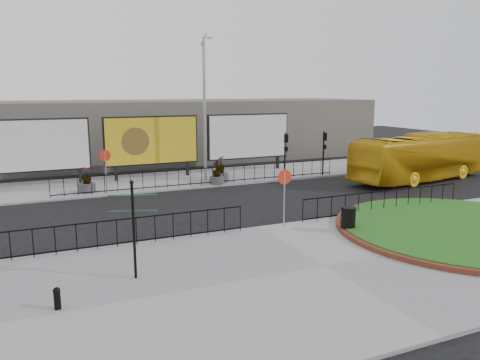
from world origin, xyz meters
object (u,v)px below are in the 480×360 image
litter_bin (348,219)px  planter_c (220,172)px  bus (421,157)px  billboard_mid (152,141)px  planter_a (87,183)px  lamp_post (205,107)px  fingerpost_sign (133,220)px  planter_b (217,176)px  bollard (57,297)px

litter_bin → planter_c: 12.33m
bus → planter_c: 13.16m
billboard_mid → planter_c: bearing=-37.7°
planter_a → lamp_post: bearing=6.8°
billboard_mid → bus: size_ratio=0.56×
lamp_post → fingerpost_sign: (-7.47, -14.49, -2.84)m
litter_bin → fingerpost_sign: bearing=-171.8°
bus → planter_a: bearing=69.1°
fingerpost_sign → planter_b: (7.64, 12.89, -1.37)m
bus → planter_a: size_ratio=7.54×
bus → planter_a: bus is taller
bollard → bus: bearing=24.4°
bus → planter_b: size_ratio=8.05×
billboard_mid → bollard: bearing=-111.0°
lamp_post → billboard_mid: bearing=146.7°
fingerpost_sign → planter_b: bearing=80.3°
bollard → planter_a: planter_a is taller
planter_a → bus: bearing=-12.4°
planter_b → planter_c: (0.53, 0.71, 0.09)m
billboard_mid → planter_a: size_ratio=4.25×
lamp_post → planter_b: lamp_post is taller
bus → bollard: bearing=105.9°
litter_bin → lamp_post: bearing=96.5°
bus → planter_c: size_ratio=6.80×
billboard_mid → lamp_post: size_ratio=0.67×
lamp_post → planter_c: 4.27m
bollard → planter_a: bearing=81.2°
lamp_post → planter_a: lamp_post is taller
bollard → billboard_mid: bearing=69.0°
fingerpost_sign → planter_a: size_ratio=2.12×
planter_b → bollard: bearing=-125.2°
bollard → bus: bus is taller
lamp_post → planter_b: bearing=-84.0°
billboard_mid → bollard: 19.11m
planter_c → fingerpost_sign: bearing=-121.0°
fingerpost_sign → planter_b: fingerpost_sign is taller
lamp_post → planter_b: (0.17, -1.60, -4.20)m
planter_a → billboard_mid: bearing=32.5°
bollard → planter_b: size_ratio=0.45×
fingerpost_sign → planter_c: bearing=80.0°
fingerpost_sign → bollard: 3.07m
litter_bin → bus: bus is taller
fingerpost_sign → billboard_mid: bearing=95.8°
fingerpost_sign → bus: bearing=44.9°
litter_bin → planter_b: bearing=96.6°
planter_c → litter_bin: bearing=-86.2°
billboard_mid → planter_c: billboard_mid is taller
lamp_post → fingerpost_sign: bearing=-117.3°
lamp_post → litter_bin: lamp_post is taller
billboard_mid → planter_a: bearing=-147.5°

